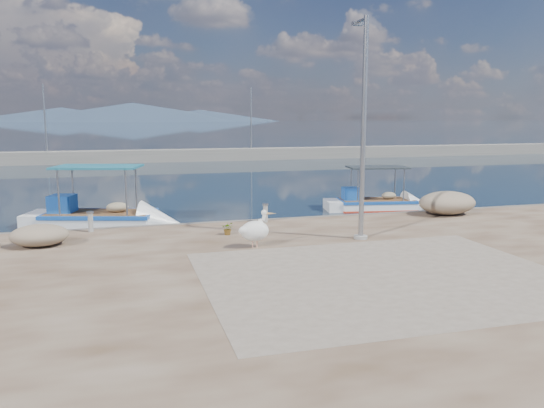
{
  "coord_description": "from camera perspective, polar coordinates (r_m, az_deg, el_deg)",
  "views": [
    {
      "loc": [
        -5.18,
        -14.47,
        4.4
      ],
      "look_at": [
        0.0,
        3.8,
        1.3
      ],
      "focal_mm": 35.0,
      "sensor_mm": 36.0,
      "label": 1
    }
  ],
  "objects": [
    {
      "name": "lamp_post",
      "position": [
        17.16,
        9.76,
        7.13
      ],
      "size": [
        0.44,
        0.96,
        7.0
      ],
      "color": "gray",
      "rests_on": "quay"
    },
    {
      "name": "quay_patch",
      "position": [
        13.6,
        12.07,
        -7.59
      ],
      "size": [
        9.0,
        7.0,
        0.01
      ],
      "primitive_type": "cube",
      "color": "gray",
      "rests_on": "quay"
    },
    {
      "name": "pelican",
      "position": [
        16.05,
        -1.81,
        -2.83
      ],
      "size": [
        1.2,
        0.68,
        1.14
      ],
      "rotation": [
        0.0,
        0.0,
        0.18
      ],
      "color": "tan",
      "rests_on": "quay"
    },
    {
      "name": "boat_left",
      "position": [
        22.77,
        -18.14,
        -1.75
      ],
      "size": [
        6.35,
        3.59,
        2.91
      ],
      "rotation": [
        0.0,
        0.0,
        -0.28
      ],
      "color": "white",
      "rests_on": "ground"
    },
    {
      "name": "bollard_far",
      "position": [
        19.33,
        -18.94,
        -1.71
      ],
      "size": [
        0.24,
        0.24,
        0.71
      ],
      "color": "gray",
      "rests_on": "quay"
    },
    {
      "name": "net_pile_c",
      "position": [
        22.7,
        18.31,
        0.12
      ],
      "size": [
        2.41,
        1.72,
        0.95
      ],
      "primitive_type": "ellipsoid",
      "color": "tan",
      "rests_on": "quay"
    },
    {
      "name": "boat_right",
      "position": [
        26.14,
        11.05,
        -0.16
      ],
      "size": [
        5.27,
        2.49,
        2.43
      ],
      "rotation": [
        0.0,
        0.0,
        -0.17
      ],
      "color": "white",
      "rests_on": "ground"
    },
    {
      "name": "breakwater",
      "position": [
        54.84,
        -10.43,
        5.16
      ],
      "size": [
        120.0,
        2.2,
        7.5
      ],
      "color": "gray",
      "rests_on": "ground"
    },
    {
      "name": "net_pile_b",
      "position": [
        17.78,
        -23.75,
        -3.1
      ],
      "size": [
        1.72,
        1.34,
        0.67
      ],
      "primitive_type": "ellipsoid",
      "color": "tan",
      "rests_on": "quay"
    },
    {
      "name": "ground",
      "position": [
        15.99,
        3.75,
        -6.73
      ],
      "size": [
        1400.0,
        1400.0,
        0.0
      ],
      "primitive_type": "plane",
      "color": "#162635",
      "rests_on": "ground"
    },
    {
      "name": "quay",
      "position": [
        10.76,
        14.83,
        -13.75
      ],
      "size": [
        44.0,
        22.0,
        0.5
      ],
      "primitive_type": "cube",
      "color": "#49321F",
      "rests_on": "ground"
    },
    {
      "name": "mountains",
      "position": [
        664.55,
        -15.23,
        9.41
      ],
      "size": [
        370.0,
        280.0,
        22.0
      ],
      "color": "#28384C",
      "rests_on": "ground"
    },
    {
      "name": "bollard_near",
      "position": [
        19.98,
        -0.71,
        -0.87
      ],
      "size": [
        0.23,
        0.23,
        0.71
      ],
      "color": "gray",
      "rests_on": "quay"
    },
    {
      "name": "potted_plant",
      "position": [
        17.89,
        -4.76,
        -2.63
      ],
      "size": [
        0.47,
        0.43,
        0.44
      ],
      "primitive_type": "imported",
      "rotation": [
        0.0,
        0.0,
        -0.26
      ],
      "color": "#33722D",
      "rests_on": "quay"
    }
  ]
}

